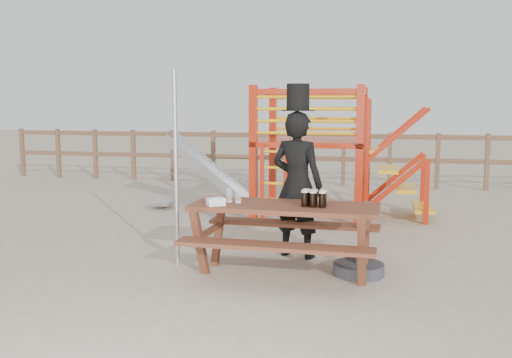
% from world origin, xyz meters
% --- Properties ---
extents(ground, '(60.00, 60.00, 0.00)m').
position_xyz_m(ground, '(0.00, 0.00, 0.00)').
color(ground, '#B4A38C').
rests_on(ground, ground).
extents(back_fence, '(15.09, 0.09, 1.20)m').
position_xyz_m(back_fence, '(0.00, 7.00, 0.74)').
color(back_fence, brown).
rests_on(back_fence, ground).
extents(playground_fort, '(4.71, 1.84, 2.10)m').
position_xyz_m(playground_fort, '(0.12, 3.58, 1.07)').
color(playground_fort, '#B1210B').
rests_on(playground_fort, ground).
extents(picnic_table, '(2.00, 1.41, 0.76)m').
position_xyz_m(picnic_table, '(0.33, 0.17, 0.48)').
color(picnic_table, brown).
rests_on(picnic_table, ground).
extents(man_with_hat, '(0.73, 0.58, 2.05)m').
position_xyz_m(man_with_hat, '(0.35, 0.93, 0.92)').
color(man_with_hat, black).
rests_on(man_with_hat, ground).
extents(metal_pole, '(0.05, 0.05, 2.18)m').
position_xyz_m(metal_pole, '(-0.90, 0.23, 1.09)').
color(metal_pole, '#B2B2B7').
rests_on(metal_pole, ground).
extents(parasol_base, '(0.54, 0.54, 0.23)m').
position_xyz_m(parasol_base, '(1.11, 0.33, 0.06)').
color(parasol_base, '#36363B').
rests_on(parasol_base, ground).
extents(paper_bag, '(0.23, 0.21, 0.08)m').
position_xyz_m(paper_bag, '(-0.37, -0.03, 0.80)').
color(paper_bag, white).
rests_on(paper_bag, picnic_table).
extents(stout_pints, '(0.26, 0.18, 0.17)m').
position_xyz_m(stout_pints, '(0.64, 0.13, 0.85)').
color(stout_pints, black).
rests_on(stout_pints, picnic_table).
extents(empty_glasses, '(0.18, 0.10, 0.15)m').
position_xyz_m(empty_glasses, '(-0.23, 0.18, 0.83)').
color(empty_glasses, silver).
rests_on(empty_glasses, picnic_table).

